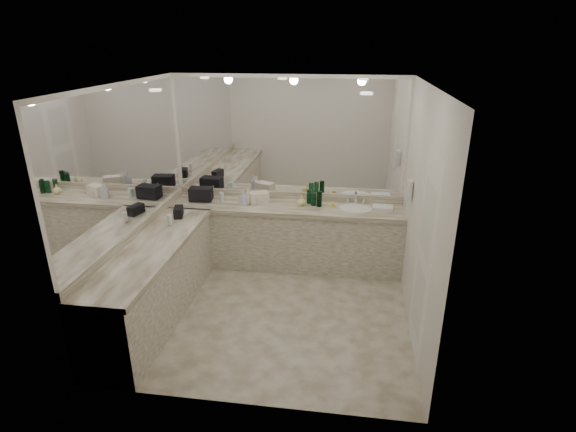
# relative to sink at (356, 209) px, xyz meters

# --- Properties ---
(floor) EXTENTS (3.20, 3.20, 0.00)m
(floor) POSITION_rel_sink_xyz_m (-0.95, -1.20, -0.90)
(floor) COLOR #BDB49F
(floor) RESTS_ON ground
(ceiling) EXTENTS (3.20, 3.20, 0.00)m
(ceiling) POSITION_rel_sink_xyz_m (-0.95, -1.20, 1.71)
(ceiling) COLOR white
(ceiling) RESTS_ON floor
(wall_back) EXTENTS (3.20, 0.02, 2.60)m
(wall_back) POSITION_rel_sink_xyz_m (-0.95, 0.30, 0.41)
(wall_back) COLOR silver
(wall_back) RESTS_ON floor
(wall_left) EXTENTS (0.02, 3.00, 2.60)m
(wall_left) POSITION_rel_sink_xyz_m (-2.55, -1.20, 0.41)
(wall_left) COLOR silver
(wall_left) RESTS_ON floor
(wall_right) EXTENTS (0.02, 3.00, 2.60)m
(wall_right) POSITION_rel_sink_xyz_m (0.65, -1.20, 0.41)
(wall_right) COLOR silver
(wall_right) RESTS_ON floor
(vanity_back_base) EXTENTS (3.20, 0.60, 0.84)m
(vanity_back_base) POSITION_rel_sink_xyz_m (-0.95, 0.00, -0.48)
(vanity_back_base) COLOR beige
(vanity_back_base) RESTS_ON floor
(vanity_back_top) EXTENTS (3.20, 0.64, 0.06)m
(vanity_back_top) POSITION_rel_sink_xyz_m (-0.95, -0.01, -0.03)
(vanity_back_top) COLOR beige
(vanity_back_top) RESTS_ON vanity_back_base
(vanity_left_base) EXTENTS (0.60, 2.40, 0.84)m
(vanity_left_base) POSITION_rel_sink_xyz_m (-2.25, -1.50, -0.48)
(vanity_left_base) COLOR beige
(vanity_left_base) RESTS_ON floor
(vanity_left_top) EXTENTS (0.64, 2.42, 0.06)m
(vanity_left_top) POSITION_rel_sink_xyz_m (-2.24, -1.50, -0.03)
(vanity_left_top) COLOR beige
(vanity_left_top) RESTS_ON vanity_left_base
(backsplash_back) EXTENTS (3.20, 0.04, 0.10)m
(backsplash_back) POSITION_rel_sink_xyz_m (-0.95, 0.28, 0.05)
(backsplash_back) COLOR beige
(backsplash_back) RESTS_ON vanity_back_top
(backsplash_left) EXTENTS (0.04, 3.00, 0.10)m
(backsplash_left) POSITION_rel_sink_xyz_m (-2.53, -1.20, 0.05)
(backsplash_left) COLOR beige
(backsplash_left) RESTS_ON vanity_left_top
(mirror_back) EXTENTS (3.12, 0.01, 1.55)m
(mirror_back) POSITION_rel_sink_xyz_m (-0.95, 0.29, 0.88)
(mirror_back) COLOR white
(mirror_back) RESTS_ON wall_back
(mirror_left) EXTENTS (0.01, 2.92, 1.55)m
(mirror_left) POSITION_rel_sink_xyz_m (-2.54, -1.20, 0.88)
(mirror_left) COLOR white
(mirror_left) RESTS_ON wall_left
(sink) EXTENTS (0.44, 0.44, 0.03)m
(sink) POSITION_rel_sink_xyz_m (0.00, 0.00, 0.00)
(sink) COLOR white
(sink) RESTS_ON vanity_back_top
(faucet) EXTENTS (0.24, 0.16, 0.14)m
(faucet) POSITION_rel_sink_xyz_m (0.00, 0.21, 0.07)
(faucet) COLOR silver
(faucet) RESTS_ON vanity_back_top
(wall_phone) EXTENTS (0.06, 0.10, 0.24)m
(wall_phone) POSITION_rel_sink_xyz_m (0.61, -0.50, 0.46)
(wall_phone) COLOR white
(wall_phone) RESTS_ON wall_right
(door) EXTENTS (0.02, 0.82, 2.10)m
(door) POSITION_rel_sink_xyz_m (0.64, -1.70, 0.16)
(door) COLOR white
(door) RESTS_ON wall_right
(black_toiletry_bag) EXTENTS (0.33, 0.22, 0.18)m
(black_toiletry_bag) POSITION_rel_sink_xyz_m (-2.16, 0.03, 0.09)
(black_toiletry_bag) COLOR black
(black_toiletry_bag) RESTS_ON vanity_back_top
(black_bag_spill) EXTENTS (0.16, 0.25, 0.12)m
(black_bag_spill) POSITION_rel_sink_xyz_m (-2.25, -0.60, 0.07)
(black_bag_spill) COLOR black
(black_bag_spill) RESTS_ON vanity_left_top
(cream_cosmetic_case) EXTENTS (0.30, 0.25, 0.15)m
(cream_cosmetic_case) POSITION_rel_sink_xyz_m (-1.33, 0.06, 0.08)
(cream_cosmetic_case) COLOR beige
(cream_cosmetic_case) RESTS_ON vanity_back_top
(hand_towel) EXTENTS (0.28, 0.20, 0.04)m
(hand_towel) POSITION_rel_sink_xyz_m (0.36, 0.03, 0.03)
(hand_towel) COLOR white
(hand_towel) RESTS_ON vanity_back_top
(lotion_left) EXTENTS (0.05, 0.05, 0.12)m
(lotion_left) POSITION_rel_sink_xyz_m (-2.25, -0.89, 0.07)
(lotion_left) COLOR white
(lotion_left) RESTS_ON vanity_left_top
(soap_bottle_a) EXTENTS (0.11, 0.11, 0.22)m
(soap_bottle_a) POSITION_rel_sink_xyz_m (-1.47, -0.00, 0.11)
(soap_bottle_a) COLOR #E9EACF
(soap_bottle_a) RESTS_ON vanity_back_top
(soap_bottle_b) EXTENTS (0.12, 0.12, 0.21)m
(soap_bottle_b) POSITION_rel_sink_xyz_m (-1.52, -0.06, 0.11)
(soap_bottle_b) COLOR silver
(soap_bottle_b) RESTS_ON vanity_back_top
(soap_bottle_c) EXTENTS (0.13, 0.13, 0.15)m
(soap_bottle_c) POSITION_rel_sink_xyz_m (-0.74, 0.02, 0.08)
(soap_bottle_c) COLOR #EDE483
(soap_bottle_c) RESTS_ON vanity_back_top
(green_bottle_0) EXTENTS (0.07, 0.07, 0.18)m
(green_bottle_0) POSITION_rel_sink_xyz_m (-0.57, 0.05, 0.10)
(green_bottle_0) COLOR #11532A
(green_bottle_0) RESTS_ON vanity_back_top
(green_bottle_1) EXTENTS (0.07, 0.07, 0.19)m
(green_bottle_1) POSITION_rel_sink_xyz_m (-0.64, 0.14, 0.10)
(green_bottle_1) COLOR #11532A
(green_bottle_1) RESTS_ON vanity_back_top
(green_bottle_2) EXTENTS (0.07, 0.07, 0.19)m
(green_bottle_2) POSITION_rel_sink_xyz_m (-0.49, 0.03, 0.10)
(green_bottle_2) COLOR #11532A
(green_bottle_2) RESTS_ON vanity_back_top
(green_bottle_3) EXTENTS (0.06, 0.06, 0.20)m
(green_bottle_3) POSITION_rel_sink_xyz_m (-0.49, 0.05, 0.11)
(green_bottle_3) COLOR #11532A
(green_bottle_3) RESTS_ON vanity_back_top
(amenity_bottle_0) EXTENTS (0.05, 0.05, 0.10)m
(amenity_bottle_0) POSITION_rel_sink_xyz_m (-1.32, -0.02, 0.05)
(amenity_bottle_0) COLOR white
(amenity_bottle_0) RESTS_ON vanity_back_top
(amenity_bottle_1) EXTENTS (0.04, 0.04, 0.12)m
(amenity_bottle_1) POSITION_rel_sink_xyz_m (-1.33, -0.01, 0.07)
(amenity_bottle_1) COLOR white
(amenity_bottle_1) RESTS_ON vanity_back_top
(amenity_bottle_2) EXTENTS (0.06, 0.06, 0.10)m
(amenity_bottle_2) POSITION_rel_sink_xyz_m (-2.10, 0.10, 0.05)
(amenity_bottle_2) COLOR white
(amenity_bottle_2) RESTS_ON vanity_back_top
(amenity_bottle_3) EXTENTS (0.06, 0.06, 0.09)m
(amenity_bottle_3) POSITION_rel_sink_xyz_m (-1.31, 0.10, 0.05)
(amenity_bottle_3) COLOR #3F3F4C
(amenity_bottle_3) RESTS_ON vanity_back_top
(amenity_bottle_4) EXTENTS (0.06, 0.06, 0.13)m
(amenity_bottle_4) POSITION_rel_sink_xyz_m (-1.86, 0.05, 0.07)
(amenity_bottle_4) COLOR silver
(amenity_bottle_4) RESTS_ON vanity_back_top
(amenity_bottle_5) EXTENTS (0.06, 0.06, 0.06)m
(amenity_bottle_5) POSITION_rel_sink_xyz_m (-0.31, 0.02, 0.04)
(amenity_bottle_5) COLOR #F2D84C
(amenity_bottle_5) RESTS_ON vanity_back_top
(amenity_bottle_6) EXTENTS (0.04, 0.04, 0.11)m
(amenity_bottle_6) POSITION_rel_sink_xyz_m (-1.88, 0.10, 0.06)
(amenity_bottle_6) COLOR white
(amenity_bottle_6) RESTS_ON vanity_back_top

